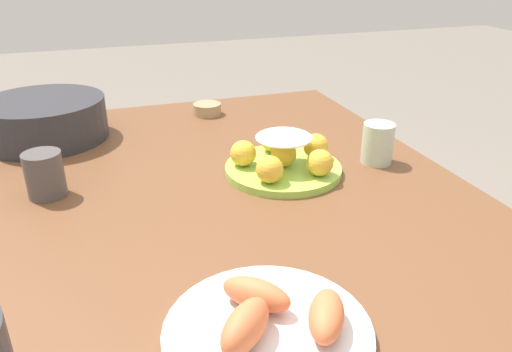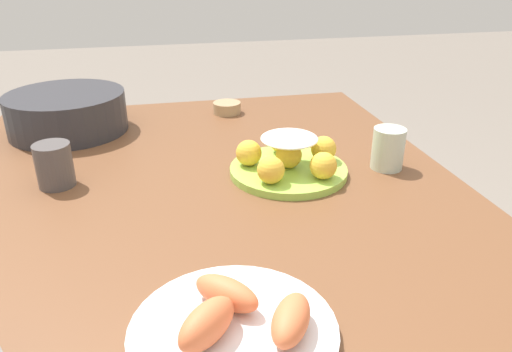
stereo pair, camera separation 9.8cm
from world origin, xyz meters
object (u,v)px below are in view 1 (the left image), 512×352
Objects in this scene: cake_plate at (284,158)px; serving_bowl at (44,118)px; seafood_platter at (270,325)px; dining_table at (225,261)px; cup_near at (378,143)px; sauce_bowl at (207,109)px; cup_far at (45,175)px.

serving_bowl is (0.38, 0.50, 0.02)m from cake_plate.
seafood_platter is at bearing -160.61° from serving_bowl.
cup_near is (0.14, -0.40, 0.13)m from dining_table.
cake_plate reaches higher than sauce_bowl.
cup_far is (-0.40, 0.42, 0.03)m from sauce_bowl.
cake_plate is 0.50m from seafood_platter.
serving_bowl is (0.54, 0.32, 0.14)m from dining_table.
serving_bowl is 1.13× the size of seafood_platter.
dining_table is at bearing -149.66° from serving_bowl.
cake_plate is 0.45m from sauce_bowl.
seafood_platter is at bearing 176.16° from dining_table.
dining_table is at bearing -3.84° from seafood_platter.
cup_near is (-0.01, -0.22, 0.01)m from cake_plate.
serving_bowl reaches higher than sauce_bowl.
cup_far reaches higher than dining_table.
cake_plate is 0.48m from cup_far.
serving_bowl is 0.44m from sauce_bowl.
cup_near and cup_far have the same top height.
cake_plate is 3.14× the size of sauce_bowl.
seafood_platter is at bearing 171.43° from sauce_bowl.
serving_bowl is at bearing 30.34° from dining_table.
sauce_bowl is 0.88× the size of cup_near.
sauce_bowl is at bearing -10.89° from dining_table.
sauce_bowl is 0.54m from cup_near.
cup_near reaches higher than dining_table.
dining_table is at bearing 169.11° from sauce_bowl.
cup_near is (-0.40, -0.72, -0.01)m from serving_bowl.
cake_plate is 0.94× the size of seafood_platter.
serving_bowl reaches higher than dining_table.
seafood_platter is 0.61m from cup_near.
dining_table is 0.64m from serving_bowl.
cup_far is (-0.34, -0.01, -0.01)m from serving_bowl.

